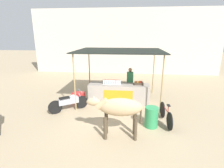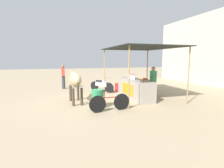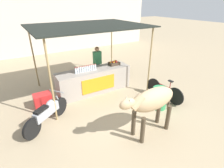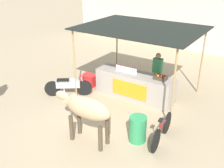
{
  "view_description": "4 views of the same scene",
  "coord_description": "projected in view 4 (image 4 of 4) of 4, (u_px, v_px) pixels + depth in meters",
  "views": [
    {
      "loc": [
        0.53,
        -6.14,
        3.36
      ],
      "look_at": [
        -0.26,
        1.42,
        1.19
      ],
      "focal_mm": 28.0,
      "sensor_mm": 36.0,
      "label": 1
    },
    {
      "loc": [
        8.3,
        -1.65,
        2.02
      ],
      "look_at": [
        0.35,
        0.83,
        0.83
      ],
      "focal_mm": 28.0,
      "sensor_mm": 36.0,
      "label": 2
    },
    {
      "loc": [
        -2.75,
        -3.73,
        3.42
      ],
      "look_at": [
        0.2,
        1.12,
        0.72
      ],
      "focal_mm": 28.0,
      "sensor_mm": 36.0,
      "label": 3
    },
    {
      "loc": [
        4.17,
        -5.67,
        4.65
      ],
      "look_at": [
        -0.2,
        0.97,
        0.97
      ],
      "focal_mm": 42.0,
      "sensor_mm": 36.0,
      "label": 4
    }
  ],
  "objects": [
    {
      "name": "water_barrel",
      "position": [
        138.0,
        129.0,
        7.4
      ],
      "size": [
        0.5,
        0.5,
        0.77
      ],
      "primitive_type": "cylinder",
      "color": "#2D8C51",
      "rests_on": "ground"
    },
    {
      "name": "fruit_crate",
      "position": [
        161.0,
        77.0,
        9.11
      ],
      "size": [
        0.44,
        0.32,
        0.18
      ],
      "color": "#3F3326",
      "rests_on": "stall_counter"
    },
    {
      "name": "stall_awning",
      "position": [
        141.0,
        30.0,
        9.17
      ],
      "size": [
        4.2,
        3.2,
        2.61
      ],
      "color": "black",
      "rests_on": "ground"
    },
    {
      "name": "bicycle_leaning",
      "position": [
        162.0,
        131.0,
        7.38
      ],
      "size": [
        0.18,
        1.66,
        0.85
      ],
      "color": "black",
      "rests_on": "ground"
    },
    {
      "name": "building_wall_far",
      "position": [
        199.0,
        2.0,
        14.24
      ],
      "size": [
        16.0,
        0.5,
        5.45
      ],
      "primitive_type": "cube",
      "color": "beige",
      "rests_on": "ground"
    },
    {
      "name": "vendor_behind_counter",
      "position": [
        157.0,
        73.0,
        9.93
      ],
      "size": [
        0.34,
        0.22,
        1.65
      ],
      "color": "#383842",
      "rests_on": "ground"
    },
    {
      "name": "cooler_box",
      "position": [
        89.0,
        80.0,
        10.85
      ],
      "size": [
        0.6,
        0.44,
        0.48
      ],
      "primitive_type": "cube",
      "color": "red",
      "rests_on": "ground"
    },
    {
      "name": "cow",
      "position": [
        87.0,
        109.0,
        7.12
      ],
      "size": [
        1.83,
        0.59,
        1.44
      ],
      "color": "tan",
      "rests_on": "ground"
    },
    {
      "name": "stall_counter",
      "position": [
        134.0,
        86.0,
        9.79
      ],
      "size": [
        3.0,
        0.82,
        0.96
      ],
      "color": "#9E9389",
      "rests_on": "ground"
    },
    {
      "name": "motorcycle_parked",
      "position": [
        69.0,
        85.0,
        9.94
      ],
      "size": [
        1.5,
        1.13,
        0.9
      ],
      "color": "black",
      "rests_on": "ground"
    },
    {
      "name": "ground_plane",
      "position": [
        100.0,
        124.0,
        8.33
      ],
      "size": [
        60.0,
        60.0,
        0.0
      ],
      "primitive_type": "plane",
      "color": "tan"
    },
    {
      "name": "water_bottle_row",
      "position": [
        126.0,
        69.0,
        9.68
      ],
      "size": [
        0.88,
        0.07,
        0.25
      ],
      "color": "silver",
      "rests_on": "stall_counter"
    }
  ]
}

